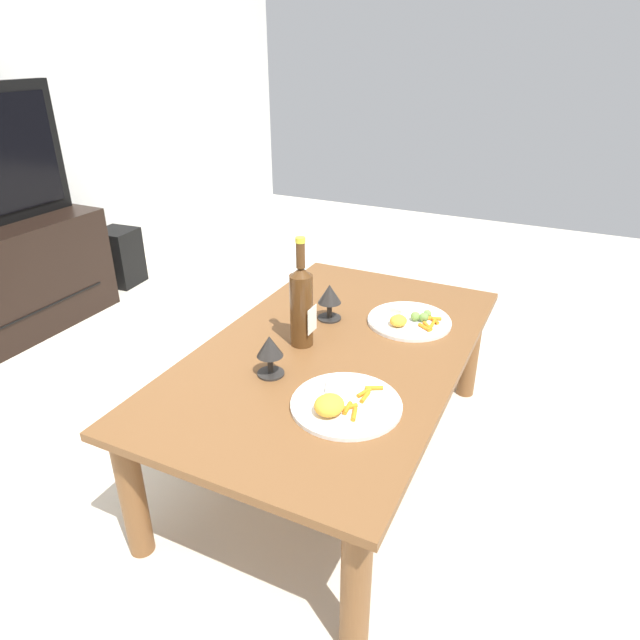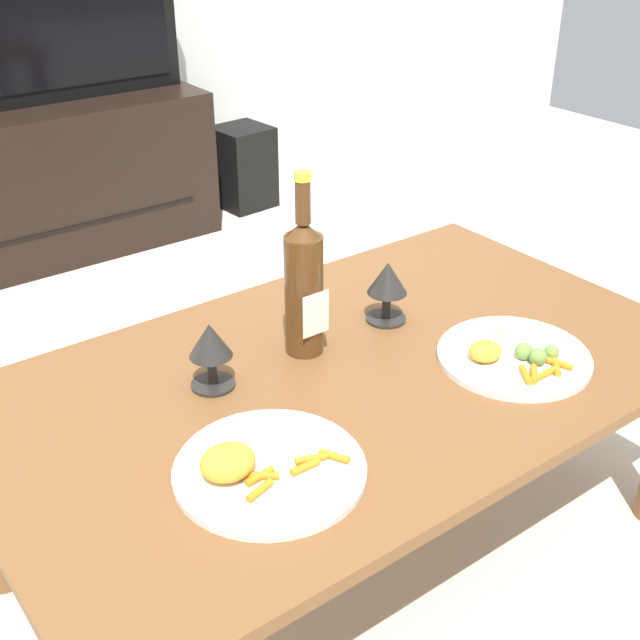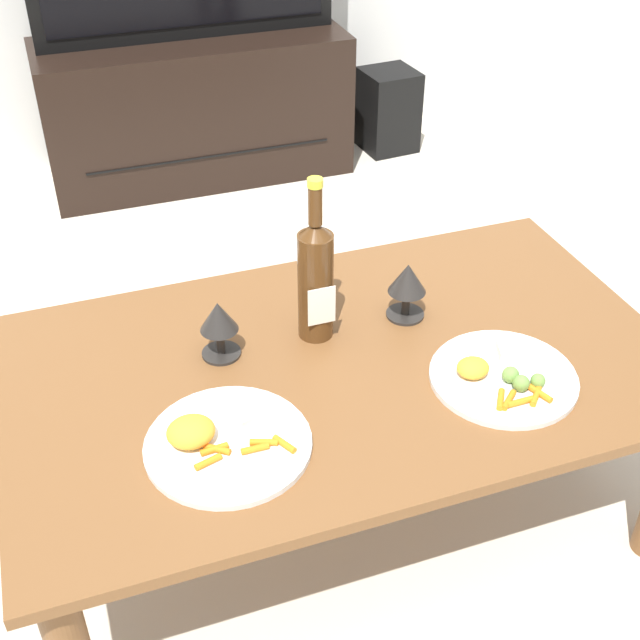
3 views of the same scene
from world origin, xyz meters
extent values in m
plane|color=beige|center=(0.00, 0.00, 0.00)|extent=(6.40, 6.40, 0.00)
cube|color=brown|center=(0.00, 0.00, 0.42)|extent=(1.33, 0.78, 0.03)
cylinder|color=brown|center=(-0.60, -0.33, 0.21)|extent=(0.07, 0.07, 0.41)
cylinder|color=brown|center=(0.60, -0.33, 0.21)|extent=(0.07, 0.07, 0.41)
cylinder|color=brown|center=(-0.60, 0.33, 0.21)|extent=(0.07, 0.07, 0.41)
cylinder|color=brown|center=(0.60, 0.33, 0.21)|extent=(0.07, 0.07, 0.41)
cube|color=black|center=(0.10, 1.62, 0.16)|extent=(0.91, 0.01, 0.01)
cube|color=black|center=(0.89, 1.80, 0.17)|extent=(0.22, 0.22, 0.33)
cylinder|color=#4C2D14|center=(-0.02, 0.11, 0.55)|extent=(0.07, 0.07, 0.24)
cone|color=#4C2D14|center=(-0.02, 0.11, 0.68)|extent=(0.07, 0.07, 0.03)
cylinder|color=#4C2D14|center=(-0.02, 0.11, 0.74)|extent=(0.03, 0.03, 0.08)
cylinder|color=yellow|center=(-0.02, 0.11, 0.78)|extent=(0.03, 0.03, 0.02)
cube|color=silver|center=(-0.02, 0.07, 0.53)|extent=(0.06, 0.00, 0.08)
cylinder|color=black|center=(-0.22, 0.10, 0.44)|extent=(0.08, 0.08, 0.01)
cylinder|color=black|center=(-0.22, 0.10, 0.47)|extent=(0.02, 0.02, 0.06)
cone|color=black|center=(-0.22, 0.10, 0.53)|extent=(0.08, 0.08, 0.06)
cylinder|color=black|center=(0.18, 0.10, 0.44)|extent=(0.08, 0.08, 0.01)
cylinder|color=black|center=(0.18, 0.10, 0.47)|extent=(0.02, 0.02, 0.06)
cone|color=black|center=(0.18, 0.10, 0.53)|extent=(0.08, 0.08, 0.07)
cylinder|color=white|center=(-0.27, -0.16, 0.44)|extent=(0.30, 0.30, 0.01)
torus|color=white|center=(-0.27, -0.16, 0.45)|extent=(0.29, 0.29, 0.01)
ellipsoid|color=orange|center=(-0.33, -0.14, 0.47)|extent=(0.09, 0.08, 0.05)
cube|color=beige|center=(-0.22, -0.11, 0.46)|extent=(0.08, 0.07, 0.02)
cylinder|color=orange|center=(-0.18, -0.20, 0.45)|extent=(0.03, 0.05, 0.01)
cylinder|color=orange|center=(-0.24, -0.20, 0.45)|extent=(0.05, 0.01, 0.01)
cylinder|color=orange|center=(-0.22, -0.19, 0.45)|extent=(0.05, 0.03, 0.01)
cylinder|color=orange|center=(-0.30, -0.18, 0.45)|extent=(0.05, 0.04, 0.01)
cylinder|color=orange|center=(-0.30, -0.17, 0.45)|extent=(0.05, 0.02, 0.01)
cylinder|color=orange|center=(-0.32, -0.20, 0.45)|extent=(0.05, 0.03, 0.01)
cylinder|color=white|center=(0.27, -0.16, 0.44)|extent=(0.29, 0.29, 0.01)
torus|color=white|center=(0.27, -0.16, 0.45)|extent=(0.28, 0.28, 0.01)
ellipsoid|color=orange|center=(0.22, -0.14, 0.47)|extent=(0.06, 0.06, 0.04)
cube|color=beige|center=(0.32, -0.11, 0.46)|extent=(0.08, 0.07, 0.02)
cylinder|color=orange|center=(0.23, -0.22, 0.45)|extent=(0.04, 0.05, 0.01)
cylinder|color=orange|center=(0.24, -0.23, 0.45)|extent=(0.05, 0.04, 0.01)
cylinder|color=orange|center=(0.26, -0.24, 0.45)|extent=(0.05, 0.01, 0.01)
cylinder|color=orange|center=(0.30, -0.24, 0.45)|extent=(0.05, 0.05, 0.01)
cylinder|color=orange|center=(0.31, -0.23, 0.45)|extent=(0.03, 0.05, 0.01)
sphere|color=olive|center=(0.32, -0.21, 0.46)|extent=(0.03, 0.03, 0.03)
sphere|color=olive|center=(0.28, -0.21, 0.46)|extent=(0.03, 0.03, 0.03)
sphere|color=olive|center=(0.28, -0.18, 0.46)|extent=(0.03, 0.03, 0.03)
camera|label=1|loc=(-1.40, -0.62, 1.30)|focal=31.19mm
camera|label=2|loc=(-0.80, -0.99, 1.25)|focal=46.09mm
camera|label=3|loc=(-0.47, -1.21, 1.48)|focal=46.75mm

